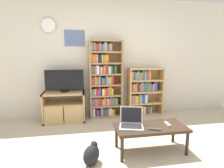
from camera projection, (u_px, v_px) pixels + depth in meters
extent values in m
cube|color=beige|center=(106.00, 59.00, 3.94)|extent=(6.28, 0.06, 2.60)
torus|color=#B2B2B7|center=(48.00, 25.00, 3.59)|extent=(0.34, 0.04, 0.34)
cylinder|color=white|center=(48.00, 25.00, 3.59)|extent=(0.28, 0.02, 0.28)
cube|color=silver|center=(75.00, 38.00, 3.72)|extent=(0.47, 0.01, 0.37)
cube|color=slate|center=(75.00, 38.00, 3.71)|extent=(0.43, 0.02, 0.34)
cube|color=tan|center=(45.00, 107.00, 3.61)|extent=(0.04, 0.46, 0.62)
cube|color=tan|center=(84.00, 105.00, 3.75)|extent=(0.04, 0.46, 0.62)
cube|color=tan|center=(64.00, 93.00, 3.63)|extent=(0.84, 0.46, 0.04)
cube|color=tan|center=(65.00, 120.00, 3.73)|extent=(0.84, 0.46, 0.04)
cube|color=tan|center=(64.00, 104.00, 3.67)|extent=(0.77, 0.42, 0.04)
cube|color=tan|center=(54.00, 115.00, 3.45)|extent=(0.37, 0.02, 0.34)
cube|color=tan|center=(74.00, 114.00, 3.52)|extent=(0.37, 0.02, 0.34)
cylinder|color=black|center=(65.00, 91.00, 3.65)|extent=(0.18, 0.18, 0.04)
cube|color=black|center=(65.00, 80.00, 3.61)|extent=(0.78, 0.05, 0.42)
cube|color=black|center=(64.00, 80.00, 3.59)|extent=(0.74, 0.01, 0.38)
cube|color=#9E754C|center=(90.00, 80.00, 3.78)|extent=(0.04, 0.26, 1.70)
cube|color=#9E754C|center=(121.00, 79.00, 3.89)|extent=(0.04, 0.26, 1.70)
cube|color=#9E754C|center=(105.00, 79.00, 3.95)|extent=(0.72, 0.02, 1.70)
cube|color=#9E754C|center=(106.00, 116.00, 3.97)|extent=(0.64, 0.23, 0.04)
cube|color=#9E754C|center=(106.00, 106.00, 3.93)|extent=(0.64, 0.23, 0.04)
cube|color=#9E754C|center=(106.00, 95.00, 3.89)|extent=(0.64, 0.23, 0.04)
cube|color=#9E754C|center=(106.00, 85.00, 3.85)|extent=(0.64, 0.23, 0.04)
cube|color=#9E754C|center=(106.00, 74.00, 3.81)|extent=(0.64, 0.23, 0.04)
cube|color=#9E754C|center=(106.00, 63.00, 3.77)|extent=(0.64, 0.23, 0.04)
cube|color=#9E754C|center=(106.00, 52.00, 3.73)|extent=(0.64, 0.23, 0.04)
cube|color=#9E754C|center=(106.00, 41.00, 3.69)|extent=(0.64, 0.23, 0.04)
cube|color=#759EB7|center=(93.00, 112.00, 3.91)|extent=(0.02, 0.19, 0.18)
cube|color=white|center=(94.00, 112.00, 3.92)|extent=(0.04, 0.18, 0.18)
cube|color=#232328|center=(96.00, 112.00, 3.93)|extent=(0.03, 0.16, 0.17)
cube|color=#9E4293|center=(98.00, 112.00, 3.94)|extent=(0.04, 0.18, 0.15)
cube|color=#232328|center=(99.00, 112.00, 3.94)|extent=(0.02, 0.19, 0.15)
cube|color=#2856A8|center=(100.00, 111.00, 3.94)|extent=(0.02, 0.19, 0.19)
cube|color=#759EB7|center=(102.00, 111.00, 3.95)|extent=(0.04, 0.18, 0.19)
cube|color=red|center=(103.00, 111.00, 3.96)|extent=(0.02, 0.18, 0.16)
cube|color=#2856A8|center=(105.00, 111.00, 3.96)|extent=(0.02, 0.18, 0.17)
cube|color=#388947|center=(106.00, 111.00, 3.97)|extent=(0.04, 0.17, 0.16)
cube|color=#9E4293|center=(108.00, 111.00, 3.96)|extent=(0.02, 0.20, 0.19)
cube|color=white|center=(109.00, 111.00, 3.98)|extent=(0.04, 0.17, 0.16)
cube|color=white|center=(111.00, 111.00, 3.99)|extent=(0.04, 0.16, 0.17)
cube|color=gold|center=(112.00, 111.00, 3.99)|extent=(0.03, 0.19, 0.14)
cube|color=orange|center=(114.00, 111.00, 3.99)|extent=(0.02, 0.19, 0.16)
cube|color=#9E4293|center=(92.00, 102.00, 3.87)|extent=(0.02, 0.19, 0.16)
cube|color=#5B9389|center=(94.00, 101.00, 3.88)|extent=(0.04, 0.17, 0.18)
cube|color=#B75B70|center=(96.00, 101.00, 3.88)|extent=(0.04, 0.20, 0.18)
cube|color=orange|center=(98.00, 102.00, 3.90)|extent=(0.04, 0.16, 0.16)
cube|color=#9E4293|center=(99.00, 101.00, 3.89)|extent=(0.02, 0.20, 0.18)
cube|color=red|center=(100.00, 101.00, 3.91)|extent=(0.02, 0.17, 0.18)
cube|color=#759EB7|center=(102.00, 102.00, 3.92)|extent=(0.03, 0.17, 0.14)
cube|color=gold|center=(103.00, 102.00, 3.91)|extent=(0.02, 0.21, 0.15)
cube|color=orange|center=(104.00, 101.00, 3.91)|extent=(0.03, 0.21, 0.18)
cube|color=red|center=(106.00, 101.00, 3.92)|extent=(0.04, 0.19, 0.18)
cube|color=white|center=(107.00, 101.00, 3.94)|extent=(0.03, 0.16, 0.16)
cube|color=#759EB7|center=(109.00, 101.00, 3.94)|extent=(0.02, 0.18, 0.15)
cube|color=#93704C|center=(110.00, 101.00, 3.94)|extent=(0.03, 0.19, 0.17)
cube|color=#9E4293|center=(111.00, 100.00, 3.95)|extent=(0.02, 0.16, 0.18)
cube|color=#93704C|center=(113.00, 101.00, 3.95)|extent=(0.03, 0.16, 0.16)
cube|color=#388947|center=(114.00, 101.00, 3.96)|extent=(0.04, 0.18, 0.17)
cube|color=#5B9389|center=(116.00, 101.00, 3.96)|extent=(0.03, 0.19, 0.15)
cube|color=#B75B70|center=(92.00, 92.00, 3.83)|extent=(0.03, 0.21, 0.14)
cube|color=#388947|center=(94.00, 91.00, 3.84)|extent=(0.03, 0.20, 0.16)
cube|color=white|center=(95.00, 92.00, 3.85)|extent=(0.03, 0.17, 0.14)
cube|color=red|center=(96.00, 91.00, 3.85)|extent=(0.02, 0.19, 0.17)
cube|color=#9E4293|center=(98.00, 92.00, 3.86)|extent=(0.03, 0.17, 0.14)
cube|color=#B75B70|center=(100.00, 91.00, 3.87)|extent=(0.03, 0.16, 0.18)
cube|color=#232328|center=(101.00, 91.00, 3.86)|extent=(0.02, 0.20, 0.16)
cube|color=white|center=(103.00, 92.00, 3.87)|extent=(0.04, 0.21, 0.14)
cube|color=orange|center=(105.00, 91.00, 3.88)|extent=(0.04, 0.18, 0.15)
cube|color=red|center=(106.00, 91.00, 3.89)|extent=(0.03, 0.19, 0.15)
cube|color=#B75B70|center=(108.00, 91.00, 3.89)|extent=(0.03, 0.20, 0.17)
cube|color=orange|center=(109.00, 90.00, 3.89)|extent=(0.03, 0.19, 0.19)
cube|color=gold|center=(110.00, 90.00, 3.90)|extent=(0.02, 0.20, 0.19)
cube|color=gold|center=(112.00, 91.00, 3.90)|extent=(0.03, 0.20, 0.15)
cube|color=#9E4293|center=(92.00, 81.00, 3.80)|extent=(0.04, 0.17, 0.17)
cube|color=#93704C|center=(94.00, 80.00, 3.80)|extent=(0.02, 0.17, 0.18)
cube|color=orange|center=(95.00, 80.00, 3.80)|extent=(0.04, 0.20, 0.19)
cube|color=#B75B70|center=(97.00, 80.00, 3.82)|extent=(0.03, 0.18, 0.17)
cube|color=#5B9389|center=(99.00, 80.00, 3.81)|extent=(0.04, 0.21, 0.18)
cube|color=#232328|center=(101.00, 80.00, 3.83)|extent=(0.03, 0.18, 0.18)
cube|color=#93704C|center=(102.00, 81.00, 3.84)|extent=(0.03, 0.17, 0.15)
cube|color=#93704C|center=(104.00, 81.00, 3.84)|extent=(0.03, 0.17, 0.14)
cube|color=#2856A8|center=(106.00, 80.00, 3.84)|extent=(0.03, 0.21, 0.19)
cube|color=#759EB7|center=(107.00, 80.00, 3.84)|extent=(0.03, 0.21, 0.18)
cube|color=#759EB7|center=(108.00, 80.00, 3.86)|extent=(0.03, 0.17, 0.16)
cube|color=gold|center=(110.00, 80.00, 3.86)|extent=(0.04, 0.18, 0.18)
cube|color=red|center=(112.00, 80.00, 3.86)|extent=(0.04, 0.21, 0.18)
cube|color=#388947|center=(92.00, 70.00, 3.75)|extent=(0.03, 0.19, 0.17)
cube|color=red|center=(94.00, 69.00, 3.76)|extent=(0.03, 0.18, 0.18)
cube|color=#5B9389|center=(95.00, 70.00, 3.77)|extent=(0.03, 0.17, 0.17)
cube|color=white|center=(97.00, 69.00, 3.77)|extent=(0.02, 0.21, 0.18)
cube|color=white|center=(98.00, 70.00, 3.77)|extent=(0.03, 0.21, 0.17)
cube|color=#9E4293|center=(100.00, 70.00, 3.79)|extent=(0.03, 0.18, 0.15)
cube|color=white|center=(101.00, 70.00, 3.79)|extent=(0.02, 0.18, 0.15)
cube|color=#93704C|center=(103.00, 70.00, 3.80)|extent=(0.04, 0.17, 0.15)
cube|color=gold|center=(104.00, 69.00, 3.80)|extent=(0.03, 0.17, 0.18)
cube|color=red|center=(106.00, 69.00, 3.80)|extent=(0.04, 0.19, 0.19)
cube|color=#9E4293|center=(107.00, 69.00, 3.81)|extent=(0.03, 0.19, 0.18)
cube|color=white|center=(109.00, 70.00, 3.81)|extent=(0.04, 0.20, 0.15)
cube|color=#388947|center=(111.00, 69.00, 3.83)|extent=(0.04, 0.18, 0.17)
cube|color=#232328|center=(112.00, 69.00, 3.83)|extent=(0.02, 0.18, 0.17)
cube|color=#232328|center=(113.00, 69.00, 3.83)|extent=(0.03, 0.19, 0.19)
cube|color=#388947|center=(115.00, 69.00, 3.84)|extent=(0.03, 0.17, 0.17)
cube|color=orange|center=(92.00, 58.00, 3.71)|extent=(0.03, 0.19, 0.19)
cube|color=orange|center=(94.00, 59.00, 3.72)|extent=(0.04, 0.18, 0.17)
cube|color=#B75B70|center=(96.00, 58.00, 3.73)|extent=(0.04, 0.20, 0.17)
cube|color=white|center=(97.00, 58.00, 3.74)|extent=(0.02, 0.18, 0.18)
cube|color=#232328|center=(99.00, 59.00, 3.74)|extent=(0.04, 0.17, 0.16)
cube|color=#232328|center=(100.00, 58.00, 3.74)|extent=(0.03, 0.20, 0.18)
cube|color=gold|center=(102.00, 59.00, 3.75)|extent=(0.03, 0.18, 0.16)
cube|color=#388947|center=(103.00, 58.00, 3.76)|extent=(0.02, 0.18, 0.18)
cube|color=orange|center=(105.00, 59.00, 3.76)|extent=(0.03, 0.18, 0.16)
cube|color=orange|center=(106.00, 59.00, 3.77)|extent=(0.03, 0.19, 0.17)
cube|color=orange|center=(108.00, 58.00, 3.78)|extent=(0.03, 0.17, 0.17)
cube|color=#759EB7|center=(91.00, 47.00, 3.67)|extent=(0.03, 0.20, 0.18)
cube|color=#93704C|center=(93.00, 47.00, 3.69)|extent=(0.02, 0.17, 0.17)
cube|color=#93704C|center=(94.00, 47.00, 3.69)|extent=(0.04, 0.18, 0.18)
cube|color=red|center=(97.00, 48.00, 3.69)|extent=(0.04, 0.19, 0.15)
cube|color=red|center=(98.00, 47.00, 3.70)|extent=(0.02, 0.17, 0.17)
cube|color=#5B9389|center=(99.00, 48.00, 3.70)|extent=(0.02, 0.20, 0.15)
cube|color=#759EB7|center=(100.00, 47.00, 3.71)|extent=(0.02, 0.17, 0.18)
cube|color=#388947|center=(102.00, 48.00, 3.72)|extent=(0.04, 0.17, 0.15)
cube|color=#B75B70|center=(103.00, 48.00, 3.72)|extent=(0.02, 0.19, 0.16)
cube|color=#759EB7|center=(105.00, 47.00, 3.72)|extent=(0.04, 0.20, 0.19)
cube|color=#5B9389|center=(106.00, 47.00, 3.73)|extent=(0.03, 0.17, 0.17)
cube|color=red|center=(108.00, 48.00, 3.74)|extent=(0.02, 0.17, 0.15)
cube|color=#93704C|center=(109.00, 48.00, 3.74)|extent=(0.04, 0.19, 0.16)
cube|color=#759EB7|center=(111.00, 48.00, 3.75)|extent=(0.02, 0.17, 0.16)
cube|color=tan|center=(129.00, 92.00, 3.95)|extent=(0.04, 0.29, 1.10)
cube|color=tan|center=(161.00, 91.00, 4.08)|extent=(0.04, 0.29, 1.10)
cube|color=tan|center=(143.00, 90.00, 4.15)|extent=(0.80, 0.02, 1.10)
cube|color=tan|center=(144.00, 114.00, 4.11)|extent=(0.73, 0.26, 0.04)
cube|color=tan|center=(145.00, 103.00, 4.06)|extent=(0.73, 0.26, 0.04)
cube|color=tan|center=(145.00, 92.00, 4.02)|extent=(0.73, 0.26, 0.04)
cube|color=tan|center=(146.00, 80.00, 3.97)|extent=(0.73, 0.26, 0.04)
cube|color=tan|center=(146.00, 69.00, 3.93)|extent=(0.73, 0.26, 0.04)
cube|color=#388947|center=(130.00, 109.00, 4.05)|extent=(0.04, 0.19, 0.20)
cube|color=red|center=(132.00, 110.00, 4.04)|extent=(0.02, 0.23, 0.19)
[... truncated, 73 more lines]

